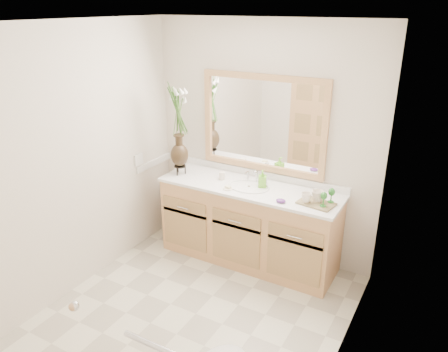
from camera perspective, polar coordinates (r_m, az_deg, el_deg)
The scene contains 22 objects.
floor at distance 3.99m, azimuth -3.72°, elevation -17.51°, with size 2.60×2.60×0.00m, color beige.
ceiling at distance 3.09m, azimuth -4.86°, elevation 19.47°, with size 2.40×2.60×0.02m, color white.
wall_back at distance 4.43m, azimuth 5.12°, elevation 4.33°, with size 2.40×0.02×2.40m, color beige.
wall_front at distance 2.51m, azimuth -21.13°, elevation -11.54°, with size 2.40×0.02×2.40m, color beige.
wall_left at distance 4.11m, azimuth -18.32°, elevation 1.88°, with size 0.02×2.60×2.40m, color beige.
wall_right at distance 2.93m, azimuth 15.90°, elevation -5.96°, with size 0.02×2.60×2.40m, color beige.
vanity at distance 4.50m, azimuth 3.26°, elevation -6.39°, with size 1.80×0.55×0.80m.
counter at distance 4.32m, azimuth 3.37°, elevation -1.53°, with size 1.84×0.57×0.03m, color white.
sink at distance 4.32m, azimuth 3.25°, elevation -2.08°, with size 0.38×0.34×0.23m.
mirror at distance 4.35m, azimuth 5.09°, elevation 6.83°, with size 1.32×0.04×0.97m.
switch_plate at distance 4.68m, azimuth -11.10°, elevation 2.13°, with size 0.02×0.12×0.12m, color white.
door at distance 2.84m, azimuth -24.36°, elevation -12.81°, with size 0.80×0.03×2.00m, color tan.
flower_vase at distance 4.46m, azimuth -6.03°, elevation 7.54°, with size 0.22×0.22×0.89m.
tumbler at distance 4.46m, azimuth -0.27°, elevation 0.05°, with size 0.06×0.06×0.08m, color white.
soap_dish at distance 4.24m, azimuth 0.52°, elevation -1.60°, with size 0.10×0.10×0.03m.
soap_bottle at distance 4.28m, azimuth 5.04°, elevation -0.45°, with size 0.07×0.07×0.15m, color #74D131.
purple_dish at distance 3.99m, azimuth 7.44°, elevation -3.22°, with size 0.09×0.07×0.03m, color #592878.
tray at distance 4.02m, azimuth 11.95°, elevation -3.52°, with size 0.31×0.21×0.02m, color brown.
mug_left at distance 3.99m, azimuth 10.71°, elevation -2.75°, with size 0.09×0.09×0.09m, color white.
mug_right at distance 4.02m, azimuth 12.11°, elevation -2.51°, with size 0.11×0.10×0.11m, color white.
goblet_front at distance 3.92m, azimuth 12.90°, elevation -2.64°, with size 0.06×0.06×0.14m.
goblet_back at distance 4.01m, azimuth 13.87°, elevation -2.14°, with size 0.06×0.06×0.14m.
Camera 1 is at (1.73, -2.56, 2.52)m, focal length 35.00 mm.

